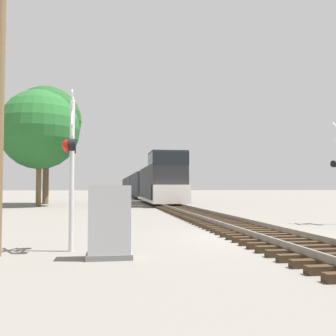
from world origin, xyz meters
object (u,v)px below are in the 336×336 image
object	(u,v)px
freight_train	(139,185)
tree_mid_background	(47,121)
crossing_signal_near	(71,155)
relay_cabinet	(110,222)
tree_far_right	(39,130)

from	to	relation	value
freight_train	tree_mid_background	bearing A→B (deg)	-113.79
crossing_signal_near	tree_mid_background	world-z (taller)	tree_mid_background
crossing_signal_near	tree_mid_background	distance (m)	29.24
freight_train	crossing_signal_near	world-z (taller)	freight_train
relay_cabinet	crossing_signal_near	bearing A→B (deg)	129.32
relay_cabinet	tree_far_right	distance (m)	26.04
crossing_signal_near	tree_mid_background	bearing A→B (deg)	-174.18
crossing_signal_near	relay_cabinet	bearing A→B (deg)	35.30
freight_train	tree_mid_background	world-z (taller)	tree_mid_background
crossing_signal_near	freight_train	bearing A→B (deg)	169.72
crossing_signal_near	tree_far_right	world-z (taller)	tree_far_right
freight_train	tree_mid_background	xyz separation A→B (m)	(-10.66, -24.19, 6.02)
relay_cabinet	tree_mid_background	world-z (taller)	tree_mid_background
relay_cabinet	tree_far_right	bearing A→B (deg)	102.99
tree_far_right	freight_train	bearing A→B (deg)	69.98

